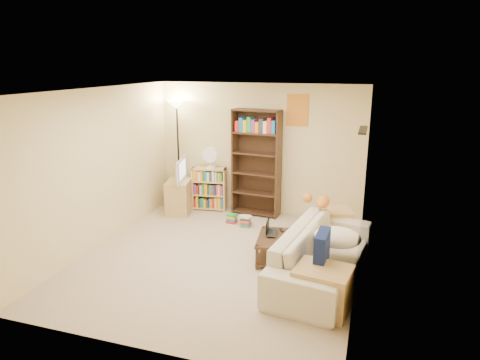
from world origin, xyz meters
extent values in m
plane|color=#C2AB91|center=(0.00, 0.00, 0.00)|extent=(4.50, 4.50, 0.00)
cube|color=beige|center=(0.00, 2.25, 1.25)|extent=(4.00, 0.04, 2.50)
cube|color=beige|center=(0.00, -2.25, 1.25)|extent=(4.00, 0.04, 2.50)
cube|color=beige|center=(-2.00, 0.00, 1.25)|extent=(0.04, 4.50, 2.50)
cube|color=beige|center=(2.00, 0.00, 1.25)|extent=(0.04, 4.50, 2.50)
cube|color=white|center=(0.00, 0.00, 2.50)|extent=(4.00, 4.50, 0.04)
cube|color=red|center=(0.72, 2.24, 2.02)|extent=(0.40, 0.02, 0.58)
cube|color=black|center=(1.92, 1.30, 1.85)|extent=(0.12, 0.80, 0.03)
imported|color=beige|center=(1.55, -0.12, 0.35)|extent=(2.63, 1.59, 0.69)
cube|color=#121D4F|center=(1.59, -0.64, 0.66)|extent=(0.16, 0.46, 0.41)
ellipsoid|color=white|center=(1.73, -0.09, 0.59)|extent=(0.64, 0.46, 0.27)
ellipsoid|color=orange|center=(1.42, 0.82, 0.78)|extent=(0.46, 0.25, 0.18)
sphere|color=orange|center=(1.17, 0.85, 0.81)|extent=(0.15, 0.15, 0.15)
cube|color=#44311A|center=(0.79, 0.20, 0.35)|extent=(0.55, 0.87, 0.04)
cube|color=#44311A|center=(0.79, 0.20, 0.07)|extent=(0.52, 0.83, 0.03)
cube|color=#44311A|center=(0.64, -0.19, 0.18)|extent=(0.04, 0.04, 0.36)
cube|color=#44311A|center=(1.02, -0.14, 0.18)|extent=(0.04, 0.04, 0.36)
cube|color=#44311A|center=(0.55, 0.53, 0.18)|extent=(0.04, 0.04, 0.36)
cube|color=#44311A|center=(0.94, 0.58, 0.18)|extent=(0.04, 0.04, 0.36)
imported|color=black|center=(0.79, 0.31, 0.38)|extent=(0.44, 0.35, 0.03)
cube|color=white|center=(0.67, 0.30, 0.47)|extent=(0.04, 0.27, 0.18)
imported|color=white|center=(0.98, -0.02, 0.40)|extent=(0.13, 0.13, 0.08)
cube|color=black|center=(0.85, 0.48, 0.37)|extent=(0.10, 0.15, 0.02)
cube|color=tan|center=(-1.46, 1.68, 0.32)|extent=(0.55, 0.68, 0.65)
imported|color=black|center=(-1.46, 1.68, 0.87)|extent=(0.81, 0.43, 0.44)
cube|color=#3B2616|center=(0.00, 2.05, 1.02)|extent=(0.94, 0.39, 2.03)
cube|color=tan|center=(-0.96, 2.05, 0.43)|extent=(0.70, 0.35, 0.86)
cylinder|color=white|center=(-0.92, 2.03, 0.88)|extent=(0.17, 0.17, 0.04)
cylinder|color=white|center=(-0.92, 2.03, 0.98)|extent=(0.02, 0.02, 0.17)
cylinder|color=white|center=(-0.92, 2.00, 1.14)|extent=(0.30, 0.06, 0.30)
cylinder|color=black|center=(-1.62, 2.05, 0.02)|extent=(0.32, 0.32, 0.03)
cylinder|color=black|center=(-1.62, 2.05, 1.01)|extent=(0.03, 0.03, 2.03)
cone|color=#FFF5C6|center=(-1.62, 2.05, 2.07)|extent=(0.36, 0.36, 0.16)
cube|color=tan|center=(1.60, 1.21, 0.27)|extent=(0.59, 0.59, 0.54)
cube|color=tan|center=(1.65, -0.94, 0.27)|extent=(0.72, 0.63, 0.53)
cube|color=red|center=(-0.29, 1.46, 0.09)|extent=(0.20, 0.15, 0.17)
cube|color=#1966B2|center=(0.00, 1.36, 0.10)|extent=(0.20, 0.15, 0.21)
camera|label=1|loc=(2.09, -5.56, 2.86)|focal=32.00mm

